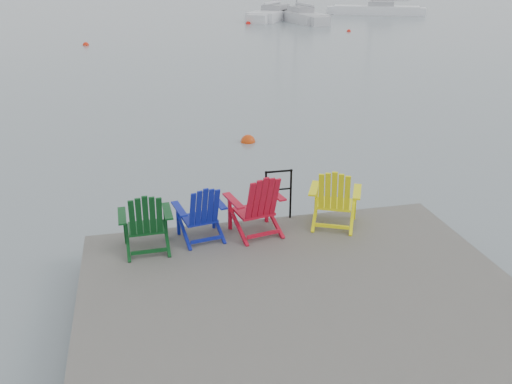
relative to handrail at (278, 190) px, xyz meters
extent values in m
plane|color=slate|center=(-0.25, -2.45, -1.04)|extent=(400.00, 400.00, 0.00)
cube|color=#312F2C|center=(-0.25, -2.45, -0.64)|extent=(6.00, 5.00, 0.20)
cylinder|color=black|center=(-2.95, -0.25, -1.34)|extent=(0.26, 0.26, 1.20)
cylinder|color=black|center=(-0.25, -0.25, -1.34)|extent=(0.26, 0.26, 1.20)
cylinder|color=black|center=(2.45, -0.25, -1.34)|extent=(0.26, 0.26, 1.20)
cylinder|color=black|center=(-0.22, 0.00, -0.09)|extent=(0.04, 0.04, 0.90)
cylinder|color=black|center=(0.22, 0.00, -0.09)|extent=(0.04, 0.04, 0.90)
cylinder|color=black|center=(0.00, 0.00, 0.34)|extent=(0.48, 0.04, 0.04)
cylinder|color=black|center=(0.00, 0.00, 0.01)|extent=(0.44, 0.03, 0.03)
cube|color=#0B3E17|center=(-2.26, -0.52, -0.21)|extent=(0.55, 0.49, 0.04)
cube|color=#0B3E17|center=(-2.59, -0.34, -0.26)|extent=(0.05, 0.05, 0.57)
cube|color=#0B3E17|center=(-1.95, -0.32, -0.26)|extent=(0.05, 0.05, 0.57)
cube|color=#0B3E17|center=(-2.60, -0.56, 0.04)|extent=(0.14, 0.62, 0.03)
cube|color=#0B3E17|center=(-1.92, -0.53, 0.04)|extent=(0.14, 0.62, 0.03)
cube|color=#0B3E17|center=(-2.25, -0.85, 0.12)|extent=(0.50, 0.27, 0.69)
cube|color=#0E1A93|center=(-1.41, -0.35, -0.23)|extent=(0.58, 0.54, 0.04)
cube|color=#0E1A93|center=(-1.74, -0.22, -0.27)|extent=(0.05, 0.05, 0.54)
cube|color=#0E1A93|center=(-1.15, -0.11, -0.27)|extent=(0.05, 0.05, 0.54)
cube|color=#0E1A93|center=(-1.73, -0.43, 0.01)|extent=(0.21, 0.60, 0.03)
cube|color=#0E1A93|center=(-1.09, -0.31, 0.01)|extent=(0.21, 0.60, 0.03)
cube|color=#0E1A93|center=(-1.36, -0.66, 0.09)|extent=(0.51, 0.33, 0.66)
cube|color=red|center=(-0.51, -0.35, -0.19)|extent=(0.66, 0.61, 0.04)
cube|color=red|center=(-0.89, -0.21, -0.24)|extent=(0.06, 0.06, 0.60)
cube|color=red|center=(-0.22, -0.08, -0.24)|extent=(0.06, 0.06, 0.60)
cube|color=red|center=(-0.86, -0.44, 0.08)|extent=(0.26, 0.67, 0.03)
cube|color=red|center=(-0.15, -0.30, 0.08)|extent=(0.26, 0.67, 0.03)
cube|color=red|center=(-0.44, -0.69, 0.17)|extent=(0.57, 0.38, 0.74)
cube|color=#FAF40D|center=(0.90, -0.35, -0.20)|extent=(0.72, 0.69, 0.04)
cube|color=#FAF40D|center=(0.68, -0.02, -0.24)|extent=(0.07, 0.07, 0.59)
cube|color=#FAF40D|center=(1.29, -0.30, -0.24)|extent=(0.07, 0.07, 0.59)
cube|color=#FAF40D|center=(0.56, -0.22, 0.07)|extent=(0.38, 0.64, 0.03)
cube|color=#FAF40D|center=(1.22, -0.52, 0.07)|extent=(0.38, 0.64, 0.03)
cube|color=#FAF40D|center=(0.75, -0.66, 0.16)|extent=(0.59, 0.46, 0.73)
cube|color=silver|center=(12.16, 39.04, -0.79)|extent=(3.18, 8.44, 1.10)
cube|color=#9E9EA3|center=(12.21, 38.63, -0.09)|extent=(1.80, 2.64, 0.55)
cube|color=white|center=(11.01, 41.85, -0.79)|extent=(7.37, 9.22, 1.10)
cube|color=#9E9EA3|center=(10.74, 41.46, -0.09)|extent=(3.03, 3.32, 0.55)
cube|color=white|center=(21.52, 43.61, -0.79)|extent=(8.30, 5.35, 1.10)
cube|color=#9E9EA3|center=(21.89, 43.44, -0.09)|extent=(2.85, 2.37, 0.55)
sphere|color=#CA3C0B|center=(0.72, 5.97, -1.04)|extent=(0.41, 0.41, 0.41)
sphere|color=red|center=(-4.95, 27.24, -1.04)|extent=(0.39, 0.39, 0.39)
sphere|color=red|center=(13.51, 30.59, -1.04)|extent=(0.31, 0.31, 0.31)
sphere|color=red|center=(7.40, 37.55, -1.04)|extent=(0.41, 0.41, 0.41)
camera|label=1|loc=(-2.25, -8.24, 3.56)|focal=38.00mm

